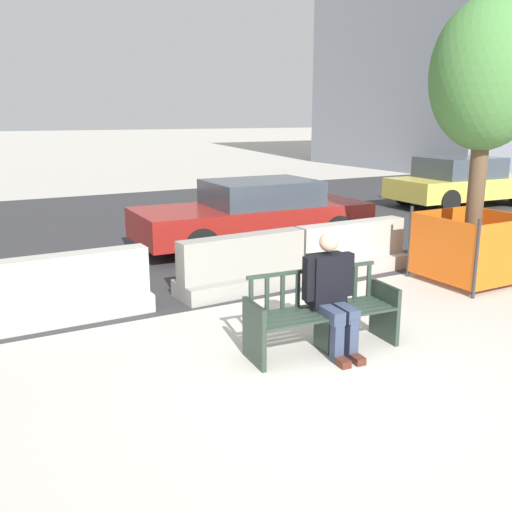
{
  "coord_description": "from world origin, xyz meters",
  "views": [
    {
      "loc": [
        -3.07,
        -3.98,
        2.52
      ],
      "look_at": [
        0.42,
        2.29,
        0.75
      ],
      "focal_mm": 40.0,
      "sensor_mm": 36.0,
      "label": 1
    }
  ],
  "objects_px": {
    "street_bench": "(322,316)",
    "jersey_barrier_right": "(351,252)",
    "construction_fence": "(471,245)",
    "car_sedan_mid": "(255,214)",
    "street_tree": "(487,78)",
    "jersey_barrier_centre": "(243,268)",
    "jersey_barrier_left": "(70,292)",
    "seated_person": "(331,291)",
    "car_taxi_near": "(462,182)"
  },
  "relations": [
    {
      "from": "seated_person",
      "to": "jersey_barrier_centre",
      "type": "height_order",
      "value": "seated_person"
    },
    {
      "from": "seated_person",
      "to": "street_bench",
      "type": "bearing_deg",
      "value": 137.61
    },
    {
      "from": "seated_person",
      "to": "car_sedan_mid",
      "type": "xyz_separation_m",
      "value": [
        1.79,
        4.93,
        -0.04
      ]
    },
    {
      "from": "jersey_barrier_left",
      "to": "car_sedan_mid",
      "type": "xyz_separation_m",
      "value": [
        4.05,
        2.48,
        0.31
      ]
    },
    {
      "from": "jersey_barrier_centre",
      "to": "car_sedan_mid",
      "type": "distance_m",
      "value": 3.0
    },
    {
      "from": "jersey_barrier_right",
      "to": "street_bench",
      "type": "bearing_deg",
      "value": -133.75
    },
    {
      "from": "jersey_barrier_left",
      "to": "jersey_barrier_right",
      "type": "distance_m",
      "value": 4.5
    },
    {
      "from": "seated_person",
      "to": "street_tree",
      "type": "bearing_deg",
      "value": 18.14
    },
    {
      "from": "jersey_barrier_right",
      "to": "street_tree",
      "type": "bearing_deg",
      "value": -45.74
    },
    {
      "from": "jersey_barrier_left",
      "to": "construction_fence",
      "type": "distance_m",
      "value": 5.94
    },
    {
      "from": "jersey_barrier_centre",
      "to": "construction_fence",
      "type": "xyz_separation_m",
      "value": [
        3.33,
        -1.26,
        0.23
      ]
    },
    {
      "from": "jersey_barrier_right",
      "to": "construction_fence",
      "type": "height_order",
      "value": "construction_fence"
    },
    {
      "from": "car_taxi_near",
      "to": "jersey_barrier_left",
      "type": "bearing_deg",
      "value": -160.49
    },
    {
      "from": "jersey_barrier_centre",
      "to": "construction_fence",
      "type": "distance_m",
      "value": 3.57
    },
    {
      "from": "jersey_barrier_right",
      "to": "car_sedan_mid",
      "type": "distance_m",
      "value": 2.52
    },
    {
      "from": "construction_fence",
      "to": "jersey_barrier_right",
      "type": "bearing_deg",
      "value": 134.26
    },
    {
      "from": "jersey_barrier_left",
      "to": "jersey_barrier_right",
      "type": "height_order",
      "value": "same"
    },
    {
      "from": "jersey_barrier_left",
      "to": "car_taxi_near",
      "type": "xyz_separation_m",
      "value": [
        11.71,
        4.15,
        0.35
      ]
    },
    {
      "from": "street_tree",
      "to": "car_taxi_near",
      "type": "bearing_deg",
      "value": 42.61
    },
    {
      "from": "jersey_barrier_right",
      "to": "car_taxi_near",
      "type": "bearing_deg",
      "value": 29.78
    },
    {
      "from": "jersey_barrier_centre",
      "to": "car_sedan_mid",
      "type": "xyz_separation_m",
      "value": [
        1.59,
        2.52,
        0.31
      ]
    },
    {
      "from": "jersey_barrier_centre",
      "to": "car_sedan_mid",
      "type": "relative_size",
      "value": 0.44
    },
    {
      "from": "street_tree",
      "to": "construction_fence",
      "type": "xyz_separation_m",
      "value": [
        -0.0,
        0.0,
        -2.48
      ]
    },
    {
      "from": "jersey_barrier_left",
      "to": "street_tree",
      "type": "distance_m",
      "value": 6.52
    },
    {
      "from": "jersey_barrier_right",
      "to": "street_tree",
      "type": "xyz_separation_m",
      "value": [
        1.29,
        -1.32,
        2.71
      ]
    },
    {
      "from": "jersey_barrier_centre",
      "to": "car_taxi_near",
      "type": "relative_size",
      "value": 0.46
    },
    {
      "from": "jersey_barrier_centre",
      "to": "jersey_barrier_left",
      "type": "relative_size",
      "value": 1.01
    },
    {
      "from": "jersey_barrier_centre",
      "to": "jersey_barrier_right",
      "type": "height_order",
      "value": "same"
    },
    {
      "from": "jersey_barrier_centre",
      "to": "seated_person",
      "type": "bearing_deg",
      "value": -94.59
    },
    {
      "from": "jersey_barrier_centre",
      "to": "jersey_barrier_left",
      "type": "bearing_deg",
      "value": 179.14
    },
    {
      "from": "jersey_barrier_centre",
      "to": "car_sedan_mid",
      "type": "height_order",
      "value": "car_sedan_mid"
    },
    {
      "from": "seated_person",
      "to": "jersey_barrier_centre",
      "type": "distance_m",
      "value": 2.45
    },
    {
      "from": "street_bench",
      "to": "car_taxi_near",
      "type": "distance_m",
      "value": 11.55
    },
    {
      "from": "jersey_barrier_centre",
      "to": "jersey_barrier_left",
      "type": "height_order",
      "value": "same"
    },
    {
      "from": "street_tree",
      "to": "car_taxi_near",
      "type": "distance_m",
      "value": 8.38
    },
    {
      "from": "street_bench",
      "to": "construction_fence",
      "type": "distance_m",
      "value": 3.76
    },
    {
      "from": "street_tree",
      "to": "car_taxi_near",
      "type": "height_order",
      "value": "street_tree"
    },
    {
      "from": "jersey_barrier_right",
      "to": "construction_fence",
      "type": "bearing_deg",
      "value": -45.74
    },
    {
      "from": "seated_person",
      "to": "jersey_barrier_right",
      "type": "relative_size",
      "value": 0.65
    },
    {
      "from": "street_bench",
      "to": "jersey_barrier_centre",
      "type": "height_order",
      "value": "street_bench"
    },
    {
      "from": "jersey_barrier_centre",
      "to": "street_bench",
      "type": "bearing_deg",
      "value": -96.39
    },
    {
      "from": "jersey_barrier_left",
      "to": "seated_person",
      "type": "bearing_deg",
      "value": -47.33
    },
    {
      "from": "street_bench",
      "to": "street_tree",
      "type": "bearing_deg",
      "value": 16.9
    },
    {
      "from": "construction_fence",
      "to": "car_sedan_mid",
      "type": "xyz_separation_m",
      "value": [
        -1.74,
        3.78,
        0.08
      ]
    },
    {
      "from": "jersey_barrier_left",
      "to": "car_sedan_mid",
      "type": "relative_size",
      "value": 0.43
    },
    {
      "from": "jersey_barrier_left",
      "to": "street_tree",
      "type": "bearing_deg",
      "value": -12.62
    },
    {
      "from": "jersey_barrier_left",
      "to": "car_taxi_near",
      "type": "height_order",
      "value": "car_taxi_near"
    },
    {
      "from": "seated_person",
      "to": "car_taxi_near",
      "type": "distance_m",
      "value": 11.52
    },
    {
      "from": "jersey_barrier_right",
      "to": "street_tree",
      "type": "distance_m",
      "value": 3.28
    },
    {
      "from": "street_bench",
      "to": "jersey_barrier_right",
      "type": "height_order",
      "value": "street_bench"
    }
  ]
}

